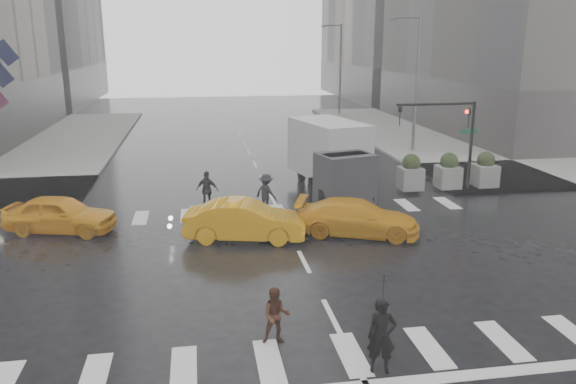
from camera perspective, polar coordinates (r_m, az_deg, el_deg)
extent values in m
plane|color=black|center=(19.49, 1.64, -7.08)|extent=(120.00, 120.00, 0.00)
cube|color=slate|center=(42.67, 23.47, 4.04)|extent=(35.00, 35.00, 0.15)
cube|color=#2D2A28|center=(55.50, 26.81, 8.19)|extent=(26.05, 26.05, 4.40)
cube|color=#2D2A28|center=(80.71, 14.67, 10.98)|extent=(26.05, 26.05, 4.40)
cylinder|color=black|center=(29.47, 18.08, 4.39)|extent=(0.16, 0.16, 4.50)
cylinder|color=black|center=(28.31, 14.79, 8.62)|extent=(4.00, 0.12, 0.12)
imported|color=black|center=(29.14, 17.87, 7.18)|extent=(0.16, 0.20, 1.00)
imported|color=black|center=(27.69, 11.29, 7.65)|extent=(0.16, 0.20, 1.00)
sphere|color=#FF190C|center=(29.06, 17.74, 7.77)|extent=(0.20, 0.20, 0.20)
cube|color=#0E622E|center=(29.61, 17.94, 5.92)|extent=(0.90, 0.03, 0.22)
cylinder|color=#59595B|center=(38.64, 12.90, 10.50)|extent=(0.20, 0.20, 9.00)
cylinder|color=#59595B|center=(38.23, 11.99, 16.97)|extent=(1.80, 0.12, 0.12)
cube|color=#59595B|center=(37.91, 10.65, 16.90)|extent=(0.50, 0.22, 0.15)
cylinder|color=#59595B|center=(57.63, 5.33, 12.22)|extent=(0.20, 0.20, 9.00)
cylinder|color=#59595B|center=(57.35, 4.53, 16.52)|extent=(1.80, 0.12, 0.12)
cube|color=#59595B|center=(57.15, 3.62, 16.44)|extent=(0.50, 0.22, 0.15)
cube|color=slate|center=(28.73, 12.32, 1.36)|extent=(1.10, 1.10, 1.10)
sphere|color=black|center=(28.55, 12.41, 2.92)|extent=(0.90, 0.90, 0.90)
cube|color=slate|center=(29.52, 15.93, 1.49)|extent=(1.10, 1.10, 1.10)
sphere|color=black|center=(29.35, 16.05, 3.01)|extent=(0.90, 0.90, 0.90)
cube|color=slate|center=(30.42, 19.35, 1.60)|extent=(1.10, 1.10, 1.10)
sphere|color=black|center=(30.25, 19.48, 3.08)|extent=(0.90, 0.90, 0.90)
cube|color=#10133B|center=(37.98, -27.18, 10.61)|extent=(1.54, 0.02, 1.66)
cube|color=#10133B|center=(39.38, -26.75, 12.53)|extent=(1.54, 0.02, 1.66)
imported|color=black|center=(13.28, 9.48, -14.24)|extent=(0.72, 0.54, 1.80)
imported|color=black|center=(12.78, 9.70, -9.97)|extent=(1.12, 1.14, 0.88)
imported|color=#462619|center=(14.33, -1.22, -12.45)|extent=(0.76, 0.62, 1.47)
imported|color=black|center=(25.50, -8.20, 0.20)|extent=(1.15, 0.88, 1.73)
imported|color=black|center=(24.85, -2.23, -0.08)|extent=(1.21, 1.20, 1.70)
imported|color=orange|center=(23.93, -22.14, -2.10)|extent=(4.63, 2.79, 1.47)
imported|color=orange|center=(21.39, -4.36, -2.91)|extent=(4.81, 2.52, 1.51)
imported|color=orange|center=(22.06, 7.07, -2.59)|extent=(4.63, 3.25, 1.39)
cube|color=silver|center=(28.52, 4.13, 4.45)|extent=(2.46, 4.71, 2.77)
cube|color=#333238|center=(25.59, 5.79, 1.29)|extent=(2.36, 1.84, 2.36)
cube|color=black|center=(25.43, 5.84, 2.86)|extent=(2.05, 0.92, 0.92)
cylinder|color=black|center=(25.35, 3.52, -0.71)|extent=(0.29, 0.92, 0.92)
cylinder|color=black|center=(25.90, 8.16, -0.49)|extent=(0.29, 0.92, 0.92)
cylinder|color=black|center=(27.47, 2.48, 0.56)|extent=(0.29, 0.92, 0.92)
cylinder|color=black|center=(27.98, 6.80, 0.74)|extent=(0.29, 0.92, 0.92)
cylinder|color=black|center=(30.20, 1.37, 1.91)|extent=(0.29, 0.92, 0.92)
cylinder|color=black|center=(30.67, 5.33, 2.05)|extent=(0.29, 0.92, 0.92)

